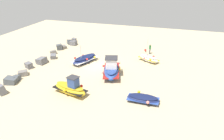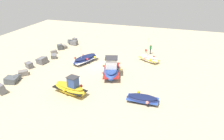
{
  "view_description": "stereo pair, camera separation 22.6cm",
  "coord_description": "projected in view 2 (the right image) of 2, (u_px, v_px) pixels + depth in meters",
  "views": [
    {
      "loc": [
        -25.85,
        -10.06,
        12.1
      ],
      "look_at": [
        -2.73,
        -2.73,
        0.9
      ],
      "focal_mm": 34.33,
      "sensor_mm": 36.0,
      "label": 1
    },
    {
      "loc": [
        -25.78,
        -10.27,
        12.1
      ],
      "look_at": [
        -2.73,
        -2.73,
        0.9
      ],
      "focal_mm": 34.33,
      "sensor_mm": 36.0,
      "label": 2
    }
  ],
  "objects": [
    {
      "name": "fishing_boat_4",
      "position": [
        143.0,
        99.0,
        21.61
      ],
      "size": [
        1.83,
        3.33,
        0.83
      ],
      "rotation": [
        0.0,
        0.0,
        1.58
      ],
      "color": "navy",
      "rests_on": "ground_plane"
    },
    {
      "name": "mooring_buoy_0",
      "position": [
        146.0,
        50.0,
        35.09
      ],
      "size": [
        0.37,
        0.37,
        0.53
      ],
      "color": "#3F3F42",
      "rests_on": "ground_plane"
    },
    {
      "name": "fishing_boat_2",
      "position": [
        111.0,
        69.0,
        27.14
      ],
      "size": [
        5.39,
        3.24,
        2.53
      ],
      "rotation": [
        0.0,
        0.0,
        3.42
      ],
      "color": "#2D4C9E",
      "rests_on": "ground_plane"
    },
    {
      "name": "person_walking",
      "position": [
        151.0,
        48.0,
        34.08
      ],
      "size": [
        0.32,
        0.32,
        1.61
      ],
      "rotation": [
        0.0,
        0.0,
        1.88
      ],
      "color": "#2D2D38",
      "rests_on": "ground_plane"
    },
    {
      "name": "fishing_boat_0",
      "position": [
        70.0,
        88.0,
        23.01
      ],
      "size": [
        2.3,
        4.23,
        2.17
      ],
      "rotation": [
        0.0,
        0.0,
        4.48
      ],
      "color": "gold",
      "rests_on": "ground_plane"
    },
    {
      "name": "breakwater_rocks",
      "position": [
        44.0,
        60.0,
        31.26
      ],
      "size": [
        21.04,
        2.89,
        1.25
      ],
      "color": "slate",
      "rests_on": "ground_plane"
    },
    {
      "name": "fishing_boat_3",
      "position": [
        85.0,
        59.0,
        31.09
      ],
      "size": [
        4.67,
        2.99,
        2.84
      ],
      "rotation": [
        0.0,
        0.0,
        5.91
      ],
      "color": "navy",
      "rests_on": "ground_plane"
    },
    {
      "name": "ground_plane",
      "position": [
        100.0,
        66.0,
        30.22
      ],
      "size": [
        50.06,
        50.06,
        0.0
      ],
      "primitive_type": "plane",
      "color": "#C6B289"
    },
    {
      "name": "fishing_boat_1",
      "position": [
        149.0,
        59.0,
        31.35
      ],
      "size": [
        2.67,
        3.4,
        3.51
      ],
      "rotation": [
        0.0,
        0.0,
        4.21
      ],
      "color": "white",
      "rests_on": "ground_plane"
    }
  ]
}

